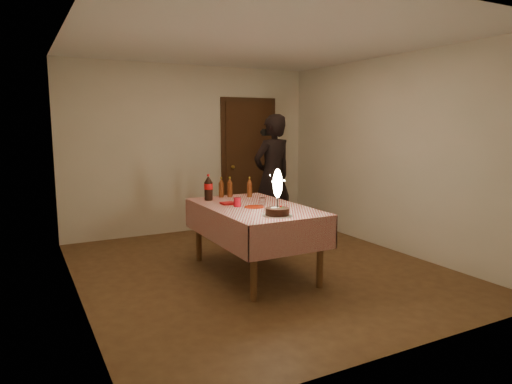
# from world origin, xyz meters

# --- Properties ---
(ground) EXTENTS (4.00, 4.50, 0.01)m
(ground) POSITION_xyz_m (0.00, 0.00, 0.00)
(ground) COLOR brown
(ground) RESTS_ON ground
(room_shell) EXTENTS (4.04, 4.54, 2.62)m
(room_shell) POSITION_xyz_m (0.03, 0.08, 1.65)
(room_shell) COLOR silver
(room_shell) RESTS_ON ground
(dining_table) EXTENTS (1.02, 1.72, 0.78)m
(dining_table) POSITION_xyz_m (-0.12, -0.10, 0.68)
(dining_table) COLOR brown
(dining_table) RESTS_ON ground
(birthday_cake) EXTENTS (0.30, 0.30, 0.47)m
(birthday_cake) POSITION_xyz_m (-0.16, -0.69, 0.92)
(birthday_cake) COLOR white
(birthday_cake) RESTS_ON dining_table
(red_plate) EXTENTS (0.22, 0.22, 0.01)m
(red_plate) POSITION_xyz_m (-0.16, -0.17, 0.79)
(red_plate) COLOR red
(red_plate) RESTS_ON dining_table
(red_cup) EXTENTS (0.08, 0.08, 0.10)m
(red_cup) POSITION_xyz_m (-0.31, -0.05, 0.83)
(red_cup) COLOR #B30C1B
(red_cup) RESTS_ON dining_table
(clear_cup) EXTENTS (0.07, 0.07, 0.09)m
(clear_cup) POSITION_xyz_m (-0.03, -0.13, 0.83)
(clear_cup) COLOR white
(clear_cup) RESTS_ON dining_table
(napkin_stack) EXTENTS (0.15, 0.15, 0.02)m
(napkin_stack) POSITION_xyz_m (-0.33, 0.14, 0.79)
(napkin_stack) COLOR red
(napkin_stack) RESTS_ON dining_table
(cola_bottle) EXTENTS (0.10, 0.10, 0.32)m
(cola_bottle) POSITION_xyz_m (-0.43, 0.50, 0.94)
(cola_bottle) COLOR black
(cola_bottle) RESTS_ON dining_table
(amber_bottle_left) EXTENTS (0.06, 0.06, 0.25)m
(amber_bottle_left) POSITION_xyz_m (-0.20, 0.64, 0.90)
(amber_bottle_left) COLOR #602A10
(amber_bottle_left) RESTS_ON dining_table
(amber_bottle_right) EXTENTS (0.06, 0.06, 0.25)m
(amber_bottle_right) POSITION_xyz_m (0.12, 0.48, 0.90)
(amber_bottle_right) COLOR #602A10
(amber_bottle_right) RESTS_ON dining_table
(amber_bottle_mid) EXTENTS (0.06, 0.06, 0.25)m
(amber_bottle_mid) POSITION_xyz_m (-0.10, 0.60, 0.90)
(amber_bottle_mid) COLOR #602A10
(amber_bottle_mid) RESTS_ON dining_table
(photographer) EXTENTS (0.74, 0.56, 1.84)m
(photographer) POSITION_xyz_m (0.92, 1.28, 0.92)
(photographer) COLOR black
(photographer) RESTS_ON ground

